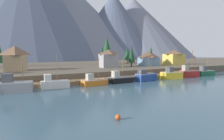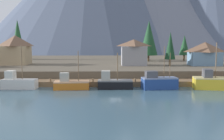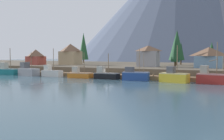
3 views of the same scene
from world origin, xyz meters
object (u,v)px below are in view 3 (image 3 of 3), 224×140
at_px(fishing_boat_red, 211,78).
at_px(house_tan, 70,54).
at_px(house_red, 36,57).
at_px(fishing_boat_grey, 28,71).
at_px(fishing_boat_teal, 8,71).
at_px(fishing_boat_white, 51,73).
at_px(house_grey, 148,56).
at_px(conifer_back_left, 84,46).
at_px(fishing_boat_yellow, 174,77).
at_px(conifer_near_right, 212,51).
at_px(fishing_boat_blue, 135,75).
at_px(house_blue, 209,57).
at_px(conifer_mid_right, 181,51).
at_px(fishing_boat_orange, 80,74).
at_px(conifer_near_left, 177,45).
at_px(conifer_mid_left, 175,50).
at_px(fishing_boat_black, 106,75).

xyz_separation_m(fishing_boat_red, house_tan, (-50.71, 21.44, 5.04)).
bearing_deg(house_red, fishing_boat_grey, -56.03).
xyz_separation_m(fishing_boat_teal, fishing_boat_red, (59.56, -0.18, 0.08)).
distance_m(fishing_boat_white, house_grey, 29.68).
bearing_deg(conifer_back_left, fishing_boat_yellow, -39.94).
bearing_deg(fishing_boat_teal, conifer_near_right, 28.36).
height_order(fishing_boat_teal, fishing_boat_blue, fishing_boat_teal).
relative_size(house_blue, conifer_mid_right, 0.95).
relative_size(house_tan, house_red, 1.30).
distance_m(fishing_boat_teal, house_tan, 23.59).
distance_m(fishing_boat_grey, conifer_mid_right, 53.78).
xyz_separation_m(fishing_boat_orange, house_red, (-27.95, 15.09, 4.41)).
bearing_deg(fishing_boat_blue, house_tan, 140.29).
distance_m(house_grey, conifer_near_right, 22.84).
bearing_deg(fishing_boat_grey, fishing_boat_orange, 8.81).
bearing_deg(conifer_near_right, fishing_boat_teal, -149.23).
xyz_separation_m(fishing_boat_teal, conifer_mid_right, (45.51, 38.11, 6.14)).
bearing_deg(fishing_boat_grey, conifer_near_left, 49.72).
distance_m(fishing_boat_orange, conifer_mid_left, 28.46).
height_order(conifer_near_left, conifer_back_left, conifer_back_left).
bearing_deg(fishing_boat_black, conifer_mid_left, 50.06).
height_order(fishing_boat_grey, house_blue, house_blue).
bearing_deg(fishing_boat_teal, fishing_boat_black, -2.19).
height_order(fishing_boat_white, conifer_near_left, conifer_near_left).
relative_size(house_blue, house_tan, 1.03).
distance_m(fishing_boat_white, fishing_boat_red, 43.07).
xyz_separation_m(fishing_boat_white, conifer_mid_left, (31.56, 16.51, 6.33)).
relative_size(house_blue, conifer_back_left, 0.60).
bearing_deg(fishing_boat_black, fishing_boat_teal, -179.20).
distance_m(fishing_boat_yellow, house_red, 55.74).
xyz_separation_m(fishing_boat_black, conifer_back_left, (-30.82, 39.94, 8.68)).
height_order(fishing_boat_orange, house_red, house_red).
height_order(fishing_boat_teal, house_blue, house_blue).
height_order(house_blue, conifer_back_left, conifer_back_left).
distance_m(house_blue, conifer_near_left, 18.92).
bearing_deg(house_tan, conifer_near_right, 14.54).
relative_size(house_grey, conifer_near_left, 0.54).
relative_size(fishing_boat_white, conifer_near_right, 1.01).
height_order(house_red, conifer_mid_left, conifer_mid_left).
bearing_deg(fishing_boat_red, conifer_back_left, 151.80).
relative_size(fishing_boat_yellow, house_red, 1.44).
relative_size(house_red, conifer_near_right, 0.74).
xyz_separation_m(conifer_near_right, conifer_back_left, (-53.39, 6.47, 2.45)).
relative_size(fishing_boat_blue, conifer_near_right, 0.98).
bearing_deg(fishing_boat_white, fishing_boat_orange, 1.46).
bearing_deg(fishing_boat_grey, fishing_boat_red, 8.31).
bearing_deg(conifer_near_right, fishing_boat_yellow, -98.16).
bearing_deg(fishing_boat_black, conifer_near_right, 56.60).
distance_m(house_tan, conifer_near_left, 38.09).
height_order(fishing_boat_yellow, house_blue, fishing_boat_yellow).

